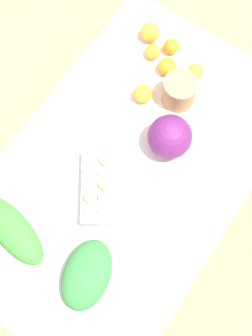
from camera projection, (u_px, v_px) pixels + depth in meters
The scene contains 13 objects.
ground_plane at pixel (126, 214), 2.52m from camera, with size 8.00×8.00×0.00m, color #937A5B.
dining_table at pixel (126, 177), 1.89m from camera, with size 1.42×0.87×0.77m.
cabbage_purple at pixel (170, 137), 1.75m from camera, with size 0.17×0.17×0.17m, color #601E5B.
egg_carton at pixel (97, 187), 1.73m from camera, with size 0.30×0.26×0.09m.
paper_bag at pixel (180, 91), 1.83m from camera, with size 0.13×0.13×0.12m, color #A87F51.
greens_bunch_dandelion at pixel (12, 230), 1.67m from camera, with size 0.32×0.13×0.09m, color #3D8433.
greens_bunch_scallion at pixel (87, 275), 1.62m from camera, with size 0.25×0.17×0.09m, color #337538.
orange_0 at pixel (167, 66), 1.90m from camera, with size 0.07×0.07×0.07m, color orange.
orange_1 at pixel (172, 46), 1.93m from camera, with size 0.07×0.07×0.07m, color orange.
orange_2 at pixel (195, 72), 1.89m from camera, with size 0.06×0.06×0.06m, color orange.
orange_3 at pixel (153, 52), 1.92m from camera, with size 0.06×0.06×0.06m, color orange.
orange_4 at pixel (150, 32), 1.94m from camera, with size 0.08×0.08×0.08m, color orange.
orange_5 at pixel (143, 93), 1.86m from camera, with size 0.08×0.08×0.08m, color orange.
Camera 1 is at (0.47, 0.32, 2.47)m, focal length 50.00 mm.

